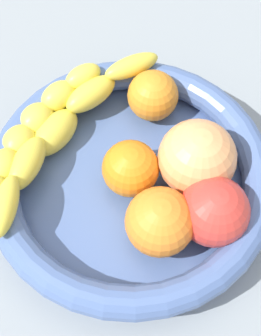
% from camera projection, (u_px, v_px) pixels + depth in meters
% --- Properties ---
extents(kitchen_counter, '(1.20, 1.20, 0.03)m').
position_uv_depth(kitchen_counter, '(130.00, 197.00, 0.53)').
color(kitchen_counter, gray).
rests_on(kitchen_counter, ground).
extents(fruit_bowl, '(0.29, 0.29, 0.05)m').
position_uv_depth(fruit_bowl, '(130.00, 179.00, 0.50)').
color(fruit_bowl, '#4B659C').
rests_on(fruit_bowl, kitchen_counter).
extents(banana_draped_left, '(0.21, 0.07, 0.04)m').
position_uv_depth(banana_draped_left, '(33.00, 131.00, 0.50)').
color(banana_draped_left, yellow).
rests_on(banana_draped_left, fruit_bowl).
extents(banana_draped_right, '(0.27, 0.08, 0.05)m').
position_uv_depth(banana_draped_right, '(63.00, 129.00, 0.50)').
color(banana_draped_right, yellow).
rests_on(banana_draped_right, fruit_bowl).
extents(orange_front, '(0.06, 0.06, 0.06)m').
position_uv_depth(orange_front, '(127.00, 165.00, 0.48)').
color(orange_front, orange).
rests_on(orange_front, fruit_bowl).
extents(orange_mid_left, '(0.07, 0.07, 0.07)m').
position_uv_depth(orange_mid_left, '(160.00, 222.00, 0.44)').
color(orange_mid_left, orange).
rests_on(orange_mid_left, fruit_bowl).
extents(orange_mid_right, '(0.06, 0.06, 0.06)m').
position_uv_depth(orange_mid_right, '(153.00, 96.00, 0.52)').
color(orange_mid_right, orange).
rests_on(orange_mid_right, fruit_bowl).
extents(peach_blush, '(0.08, 0.08, 0.08)m').
position_uv_depth(peach_blush, '(197.00, 158.00, 0.47)').
color(peach_blush, '#F9A463').
rests_on(peach_blush, fruit_bowl).
extents(tomato_red, '(0.07, 0.07, 0.07)m').
position_uv_depth(tomato_red, '(213.00, 213.00, 0.45)').
color(tomato_red, red).
rests_on(tomato_red, fruit_bowl).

